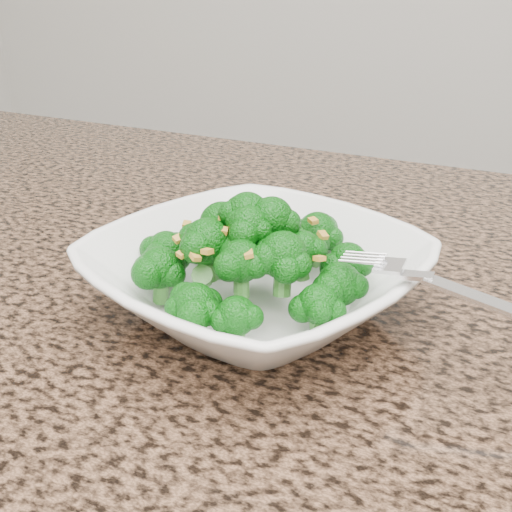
% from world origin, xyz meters
% --- Properties ---
extents(granite_counter, '(1.64, 1.04, 0.03)m').
position_xyz_m(granite_counter, '(0.00, 0.30, 0.89)').
color(granite_counter, brown).
rests_on(granite_counter, cabinet).
extents(bowl, '(0.31, 0.31, 0.06)m').
position_xyz_m(bowl, '(-0.07, 0.35, 0.93)').
color(bowl, white).
rests_on(bowl, granite_counter).
extents(broccoli_pile, '(0.22, 0.22, 0.06)m').
position_xyz_m(broccoli_pile, '(-0.07, 0.35, 0.99)').
color(broccoli_pile, '#0A5B0B').
rests_on(broccoli_pile, bowl).
extents(garlic_topping, '(0.13, 0.13, 0.01)m').
position_xyz_m(garlic_topping, '(-0.07, 0.35, 1.03)').
color(garlic_topping, gold).
rests_on(garlic_topping, broccoli_pile).
extents(fork, '(0.19, 0.04, 0.01)m').
position_xyz_m(fork, '(0.06, 0.33, 0.97)').
color(fork, silver).
rests_on(fork, bowl).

